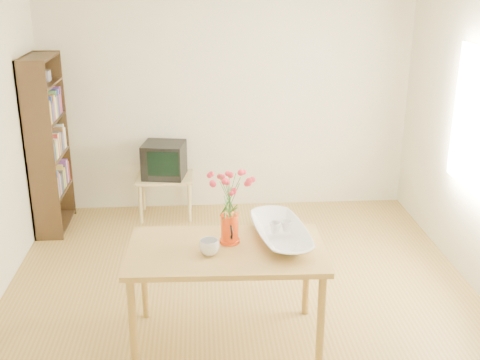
{
  "coord_description": "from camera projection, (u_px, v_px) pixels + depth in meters",
  "views": [
    {
      "loc": [
        -0.31,
        -4.21,
        2.63
      ],
      "look_at": [
        0.0,
        0.3,
        1.0
      ],
      "focal_mm": 45.0,
      "sensor_mm": 36.0,
      "label": 1
    }
  ],
  "objects": [
    {
      "name": "room",
      "position": [
        247.0,
        155.0,
        4.42
      ],
      "size": [
        4.5,
        4.5,
        4.5
      ],
      "color": "olive",
      "rests_on": "ground"
    },
    {
      "name": "table",
      "position": [
        226.0,
        259.0,
        4.24
      ],
      "size": [
        1.41,
        0.83,
        0.75
      ],
      "rotation": [
        0.0,
        0.0,
        -0.03
      ],
      "color": "olive",
      "rests_on": "ground"
    },
    {
      "name": "tv_stand",
      "position": [
        165.0,
        183.0,
        6.53
      ],
      "size": [
        0.6,
        0.45,
        0.46
      ],
      "color": "tan",
      "rests_on": "ground"
    },
    {
      "name": "bookshelf",
      "position": [
        49.0,
        151.0,
        6.1
      ],
      "size": [
        0.28,
        0.7,
        1.8
      ],
      "color": "black",
      "rests_on": "ground"
    },
    {
      "name": "pitcher",
      "position": [
        230.0,
        229.0,
        4.27
      ],
      "size": [
        0.14,
        0.22,
        0.22
      ],
      "rotation": [
        0.0,
        0.0,
        0.08
      ],
      "color": "#E73F0D",
      "rests_on": "table"
    },
    {
      "name": "flowers",
      "position": [
        229.0,
        192.0,
        4.17
      ],
      "size": [
        0.25,
        0.25,
        0.35
      ],
      "primitive_type": null,
      "color": "#E23549",
      "rests_on": "pitcher"
    },
    {
      "name": "mug",
      "position": [
        209.0,
        247.0,
        4.1
      ],
      "size": [
        0.2,
        0.2,
        0.11
      ],
      "primitive_type": "imported",
      "rotation": [
        0.0,
        0.0,
        3.83
      ],
      "color": "white",
      "rests_on": "table"
    },
    {
      "name": "bowl",
      "position": [
        281.0,
        206.0,
        4.28
      ],
      "size": [
        0.6,
        0.6,
        0.51
      ],
      "primitive_type": "imported",
      "rotation": [
        0.0,
        0.0,
        0.12
      ],
      "color": "white",
      "rests_on": "table"
    },
    {
      "name": "teacup_a",
      "position": [
        275.0,
        212.0,
        4.29
      ],
      "size": [
        0.09,
        0.09,
        0.07
      ],
      "primitive_type": "imported",
      "rotation": [
        0.0,
        0.0,
        0.42
      ],
      "color": "white",
      "rests_on": "bowl"
    },
    {
      "name": "teacup_b",
      "position": [
        287.0,
        211.0,
        4.32
      ],
      "size": [
        0.08,
        0.08,
        0.07
      ],
      "primitive_type": "imported",
      "rotation": [
        0.0,
        0.0,
        1.77
      ],
      "color": "white",
      "rests_on": "bowl"
    },
    {
      "name": "television",
      "position": [
        164.0,
        159.0,
        6.45
      ],
      "size": [
        0.49,
        0.46,
        0.37
      ],
      "rotation": [
        0.0,
        0.0,
        -0.17
      ],
      "color": "black",
      "rests_on": "tv_stand"
    }
  ]
}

